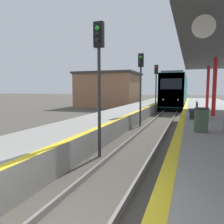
% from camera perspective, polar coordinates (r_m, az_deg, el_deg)
% --- Properties ---
extents(train, '(2.84, 22.22, 4.64)m').
position_cam_1_polar(train, '(35.76, 16.53, 5.40)').
color(train, black).
rests_on(train, ground).
extents(signal_near, '(0.36, 0.31, 4.98)m').
position_cam_1_polar(signal_near, '(8.18, -3.45, 12.17)').
color(signal_near, '#2D2D2D').
rests_on(signal_near, ground).
extents(signal_mid, '(0.36, 0.31, 4.98)m').
position_cam_1_polar(signal_mid, '(15.27, 7.51, 9.25)').
color(signal_mid, '#2D2D2D').
rests_on(signal_mid, ground).
extents(signal_far, '(0.36, 0.31, 4.98)m').
position_cam_1_polar(signal_far, '(22.57, 11.44, 8.11)').
color(signal_far, '#2D2D2D').
rests_on(signal_far, ground).
extents(station_canopy, '(3.72, 21.46, 3.71)m').
position_cam_1_polar(station_canopy, '(12.10, 26.81, 14.37)').
color(station_canopy, red).
rests_on(station_canopy, platform_right).
extents(trash_bin, '(0.53, 0.53, 0.93)m').
position_cam_1_polar(trash_bin, '(8.95, 22.29, -1.93)').
color(trash_bin, '#384C38').
rests_on(trash_bin, platform_right).
extents(bench, '(0.44, 1.53, 0.92)m').
position_cam_1_polar(bench, '(13.10, 20.71, 0.58)').
color(bench, '#28282D').
rests_on(bench, platform_right).
extents(station_building, '(8.62, 7.60, 5.00)m').
position_cam_1_polar(station_building, '(32.56, -0.78, 5.88)').
color(station_building, '#9E6B4C').
rests_on(station_building, ground).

